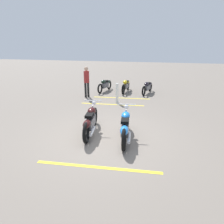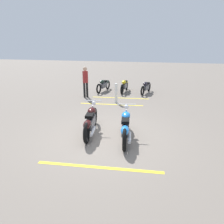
{
  "view_description": "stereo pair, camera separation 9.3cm",
  "coord_description": "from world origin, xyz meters",
  "px_view_note": "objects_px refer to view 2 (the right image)",
  "views": [
    {
      "loc": [
        -6.21,
        -1.82,
        2.95
      ],
      "look_at": [
        0.72,
        0.0,
        0.65
      ],
      "focal_mm": 34.44,
      "sensor_mm": 36.0,
      "label": 1
    },
    {
      "loc": [
        -6.23,
        -1.73,
        2.95
      ],
      "look_at": [
        0.72,
        0.0,
        0.65
      ],
      "focal_mm": 34.44,
      "sensor_mm": 36.0,
      "label": 2
    }
  ],
  "objects_px": {
    "bystander_near_row": "(85,80)",
    "bollard_post": "(116,93)",
    "motorcycle_bright_foreground": "(126,126)",
    "motorcycle_row_far_left": "(146,87)",
    "motorcycle_dark_foreground": "(91,121)",
    "motorcycle_row_left": "(125,85)",
    "motorcycle_row_center": "(104,85)"
  },
  "relations": [
    {
      "from": "motorcycle_row_far_left",
      "to": "bollard_post",
      "type": "height_order",
      "value": "bollard_post"
    },
    {
      "from": "motorcycle_dark_foreground",
      "to": "motorcycle_bright_foreground",
      "type": "bearing_deg",
      "value": -108.6
    },
    {
      "from": "motorcycle_bright_foreground",
      "to": "bystander_near_row",
      "type": "distance_m",
      "value": 6.07
    },
    {
      "from": "motorcycle_dark_foreground",
      "to": "motorcycle_row_far_left",
      "type": "bearing_deg",
      "value": -19.78
    },
    {
      "from": "motorcycle_row_center",
      "to": "bollard_post",
      "type": "distance_m",
      "value": 2.94
    },
    {
      "from": "motorcycle_dark_foreground",
      "to": "bystander_near_row",
      "type": "relative_size",
      "value": 1.29
    },
    {
      "from": "bystander_near_row",
      "to": "bollard_post",
      "type": "distance_m",
      "value": 2.14
    },
    {
      "from": "motorcycle_row_far_left",
      "to": "bystander_near_row",
      "type": "xyz_separation_m",
      "value": [
        -1.87,
        3.25,
        0.56
      ]
    },
    {
      "from": "motorcycle_row_center",
      "to": "bollard_post",
      "type": "xyz_separation_m",
      "value": [
        -2.58,
        -1.4,
        0.09
      ]
    },
    {
      "from": "motorcycle_dark_foreground",
      "to": "bollard_post",
      "type": "height_order",
      "value": "motorcycle_dark_foreground"
    },
    {
      "from": "bystander_near_row",
      "to": "motorcycle_bright_foreground",
      "type": "bearing_deg",
      "value": 166.28
    },
    {
      "from": "bystander_near_row",
      "to": "bollard_post",
      "type": "relative_size",
      "value": 1.71
    },
    {
      "from": "motorcycle_bright_foreground",
      "to": "bollard_post",
      "type": "relative_size",
      "value": 2.21
    },
    {
      "from": "motorcycle_row_far_left",
      "to": "motorcycle_row_left",
      "type": "height_order",
      "value": "motorcycle_row_left"
    },
    {
      "from": "motorcycle_bright_foreground",
      "to": "bystander_near_row",
      "type": "relative_size",
      "value": 1.29
    },
    {
      "from": "motorcycle_bright_foreground",
      "to": "motorcycle_row_center",
      "type": "relative_size",
      "value": 1.11
    },
    {
      "from": "bollard_post",
      "to": "bystander_near_row",
      "type": "bearing_deg",
      "value": 68.81
    },
    {
      "from": "motorcycle_bright_foreground",
      "to": "bystander_near_row",
      "type": "height_order",
      "value": "bystander_near_row"
    },
    {
      "from": "motorcycle_row_left",
      "to": "motorcycle_row_center",
      "type": "xyz_separation_m",
      "value": [
        -0.09,
        1.34,
        -0.01
      ]
    },
    {
      "from": "motorcycle_row_far_left",
      "to": "motorcycle_row_left",
      "type": "bearing_deg",
      "value": -81.29
    },
    {
      "from": "motorcycle_row_center",
      "to": "motorcycle_bright_foreground",
      "type": "bearing_deg",
      "value": 29.45
    },
    {
      "from": "motorcycle_row_left",
      "to": "motorcycle_row_center",
      "type": "distance_m",
      "value": 1.35
    },
    {
      "from": "bystander_near_row",
      "to": "motorcycle_row_left",
      "type": "bearing_deg",
      "value": -90.72
    },
    {
      "from": "motorcycle_bright_foreground",
      "to": "motorcycle_row_far_left",
      "type": "height_order",
      "value": "motorcycle_bright_foreground"
    },
    {
      "from": "motorcycle_bright_foreground",
      "to": "motorcycle_row_left",
      "type": "relative_size",
      "value": 1.07
    },
    {
      "from": "motorcycle_dark_foreground",
      "to": "bystander_near_row",
      "type": "bearing_deg",
      "value": 12.89
    },
    {
      "from": "bollard_post",
      "to": "motorcycle_dark_foreground",
      "type": "bearing_deg",
      "value": -179.02
    },
    {
      "from": "motorcycle_row_far_left",
      "to": "bollard_post",
      "type": "distance_m",
      "value": 2.93
    },
    {
      "from": "motorcycle_dark_foreground",
      "to": "motorcycle_row_center",
      "type": "relative_size",
      "value": 1.11
    },
    {
      "from": "motorcycle_bright_foreground",
      "to": "motorcycle_row_left",
      "type": "xyz_separation_m",
      "value": [
        7.02,
        1.36,
        -0.04
      ]
    },
    {
      "from": "motorcycle_bright_foreground",
      "to": "motorcycle_row_left",
      "type": "bearing_deg",
      "value": 2.35
    },
    {
      "from": "motorcycle_row_center",
      "to": "motorcycle_row_left",
      "type": "bearing_deg",
      "value": 102.07
    }
  ]
}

